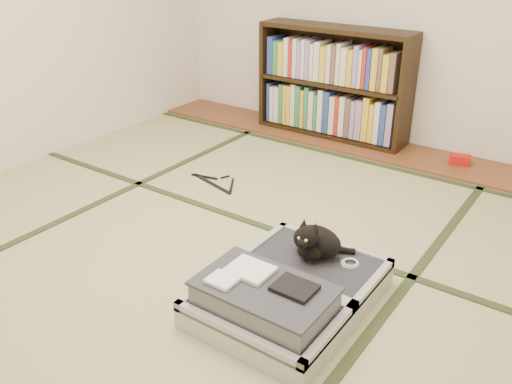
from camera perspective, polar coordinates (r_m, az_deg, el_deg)
The scene contains 9 objects.
floor at distance 3.05m, azimuth -4.58°, elevation -6.35°, with size 4.50×4.50×0.00m, color #C1BB81.
wood_strip at distance 4.60m, azimuth 11.42°, elevation 4.80°, with size 4.00×0.50×0.02m, color brown.
red_item at distance 4.39m, azimuth 20.67°, elevation 3.21°, with size 0.15×0.09×0.07m, color red.
tatami_borders at distance 3.39m, azimuth 0.71°, elevation -2.67°, with size 4.00×4.50×0.01m.
bookcase at distance 4.67m, azimuth 8.13°, elevation 11.09°, with size 1.31×0.30×0.92m.
suitcase at distance 2.58m, azimuth 3.15°, elevation -10.54°, with size 0.67×0.89×0.26m.
cat at distance 2.73m, azimuth 6.23°, elevation -5.24°, with size 0.30×0.30×0.24m.
cable_coil at distance 2.74m, azimuth 9.87°, elevation -7.38°, with size 0.09×0.09×0.02m.
hanger at distance 3.86m, azimuth -4.30°, elevation 1.04°, with size 0.43×0.25×0.01m.
Camera 1 is at (1.67, -1.97, 1.62)m, focal length 38.00 mm.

